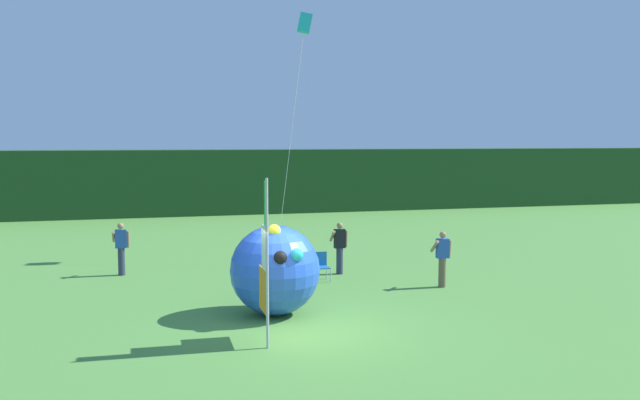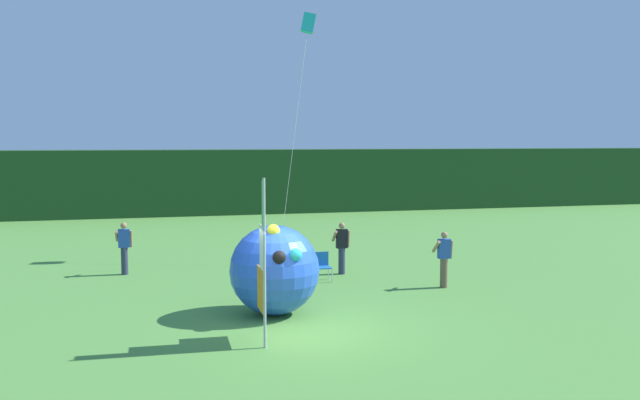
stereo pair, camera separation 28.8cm
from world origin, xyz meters
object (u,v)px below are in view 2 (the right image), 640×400
Objects in this scene: person_far_left at (124,247)px; kite_cyan_box_2 at (308,24)px; person_mid_field at (444,258)px; folding_chair at (322,264)px; inflatable_balloon at (275,270)px; banner_flag at (262,265)px; person_near_banner at (342,247)px.

kite_cyan_box_2 is at bearing 19.95° from person_far_left.
folding_chair is at bearing 151.10° from person_mid_field.
kite_cyan_box_2 is at bearing 111.26° from person_mid_field.
inflatable_balloon reaches higher than person_mid_field.
inflatable_balloon reaches higher than folding_chair.
person_far_left is (-9.37, 4.27, 0.02)m from person_mid_field.
folding_chair is 9.60m from kite_cyan_box_2.
banner_flag is 2.11× the size of person_far_left.
person_far_left is (-3.26, 8.36, -0.82)m from banner_flag.
banner_flag is 2.15× the size of person_mid_field.
inflatable_balloon is (-3.01, -4.41, 0.23)m from person_near_banner.
person_mid_field is 5.72m from inflatable_balloon.
inflatable_balloon is (3.93, -6.04, 0.22)m from person_far_left.
person_far_left reaches higher than folding_chair.
folding_chair is (2.14, 3.60, -0.63)m from inflatable_balloon.
person_mid_field is at bearing -24.50° from person_far_left.
banner_flag is at bearing -118.66° from person_near_banner.
inflatable_balloon is 0.26× the size of kite_cyan_box_2.
kite_cyan_box_2 is (-2.61, 6.72, 7.84)m from person_mid_field.
person_far_left is at bearing 158.04° from folding_chair.
banner_flag is 13.34m from kite_cyan_box_2.
person_far_left is 1.93× the size of folding_chair.
kite_cyan_box_2 reaches higher than person_mid_field.
inflatable_balloon is 11.74m from kite_cyan_box_2.
kite_cyan_box_2 is (2.82, 8.49, 7.60)m from inflatable_balloon.
person_far_left is at bearing 111.34° from banner_flag.
banner_flag reaches higher than person_far_left.
banner_flag is 1.54× the size of inflatable_balloon.
inflatable_balloon is at bearing 73.91° from banner_flag.
person_near_banner is at bearing 43.11° from folding_chair.
person_near_banner is 3.58m from person_mid_field.
person_near_banner reaches higher than person_mid_field.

